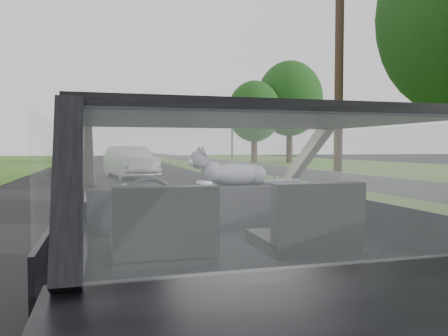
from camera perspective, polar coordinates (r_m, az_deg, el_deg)
subject_car at (r=2.61m, az=0.09°, el=-9.46°), size 1.80×4.00×1.45m
dashboard at (r=3.19m, az=-2.94°, el=-4.97°), size 1.58×0.45×0.30m
driver_seat at (r=2.22m, az=-7.95°, el=-7.56°), size 0.50×0.72×0.42m
passenger_seat at (r=2.46m, az=11.03°, el=-6.60°), size 0.50×0.72×0.42m
steering_wheel at (r=2.82m, az=-9.60°, el=-4.55°), size 0.36×0.36×0.04m
cat at (r=3.18m, az=1.54°, el=-0.60°), size 0.65×0.27×0.28m
guardrail at (r=13.44m, az=6.34°, el=-0.29°), size 0.05×90.00×0.32m
other_car at (r=18.48m, az=-12.17°, el=0.74°), size 2.36×4.28×1.33m
highway_sign at (r=20.49m, az=1.08°, el=2.61°), size 0.30×0.99×2.49m
utility_pole at (r=14.63m, az=14.81°, el=14.19°), size 0.33×0.33×8.42m
tree_2 at (r=34.50m, az=3.97°, el=5.82°), size 4.35×4.35×6.32m
tree_3 at (r=36.96m, az=8.56°, el=7.06°), size 5.52×5.52×8.21m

